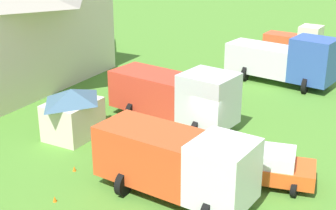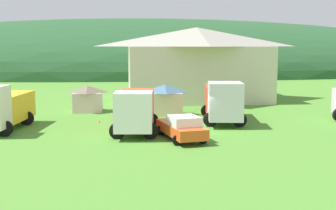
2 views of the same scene
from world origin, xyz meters
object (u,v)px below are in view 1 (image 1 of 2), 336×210
play_shed_cream (73,112)px  light_truck_cream (297,40)px  tow_truck_silver (177,95)px  service_pickup_orange (260,166)px  traffic_cone_mid_row (55,202)px  box_truck_blue (286,60)px  traffic_cone_near_pickup (75,171)px  heavy_rig_white (178,161)px

play_shed_cream → light_truck_cream: 24.09m
tow_truck_silver → light_truck_cream: bearing=91.8°
tow_truck_silver → service_pickup_orange: 7.81m
light_truck_cream → traffic_cone_mid_row: bearing=-91.3°
tow_truck_silver → traffic_cone_mid_row: tow_truck_silver is taller
box_truck_blue → traffic_cone_near_pickup: box_truck_blue is taller
tow_truck_silver → play_shed_cream: bearing=-126.0°
play_shed_cream → traffic_cone_mid_row: 6.87m
service_pickup_orange → traffic_cone_near_pickup: (-3.27, 8.10, -0.83)m
box_truck_blue → traffic_cone_near_pickup: 18.59m
heavy_rig_white → service_pickup_orange: 4.12m
play_shed_cream → box_truck_blue: box_truck_blue is taller
play_shed_cream → traffic_cone_mid_row: bearing=-148.1°
heavy_rig_white → traffic_cone_near_pickup: size_ratio=14.86×
tow_truck_silver → box_truck_blue: size_ratio=0.99×
box_truck_blue → traffic_cone_mid_row: 20.83m
play_shed_cream → traffic_cone_near_pickup: play_shed_cream is taller
light_truck_cream → service_pickup_orange: bearing=-75.2°
play_shed_cream → box_truck_blue: size_ratio=0.39×
light_truck_cream → traffic_cone_near_pickup: size_ratio=10.30×
box_truck_blue → service_pickup_orange: size_ratio=1.48×
traffic_cone_mid_row → traffic_cone_near_pickup: bearing=21.4°
traffic_cone_near_pickup → traffic_cone_mid_row: size_ratio=0.97×
box_truck_blue → service_pickup_orange: (-14.54, -3.07, -1.01)m
heavy_rig_white → traffic_cone_near_pickup: heavy_rig_white is taller
light_truck_cream → traffic_cone_near_pickup: bearing=-93.9°
traffic_cone_mid_row → service_pickup_orange: bearing=-50.6°
light_truck_cream → traffic_cone_near_pickup: (-26.46, 3.57, -1.30)m
light_truck_cream → traffic_cone_mid_row: (-29.01, 2.57, -1.30)m
heavy_rig_white → tow_truck_silver: 8.18m
play_shed_cream → tow_truck_silver: (4.34, -4.15, 0.38)m
light_truck_cream → heavy_rig_white: bearing=-82.1°
tow_truck_silver → heavy_rig_white: bearing=-54.3°
traffic_cone_near_pickup → box_truck_blue: bearing=-15.8°
light_truck_cream → service_pickup_orange: light_truck_cream is taller
box_truck_blue → service_pickup_orange: box_truck_blue is taller
play_shed_cream → heavy_rig_white: 8.50m
heavy_rig_white → traffic_cone_near_pickup: (-0.27, 5.44, -1.76)m
play_shed_cream → traffic_cone_near_pickup: 4.30m
service_pickup_orange → play_shed_cream: bearing=168.5°
box_truck_blue → traffic_cone_mid_row: bearing=-92.6°
light_truck_cream → service_pickup_orange: 23.63m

